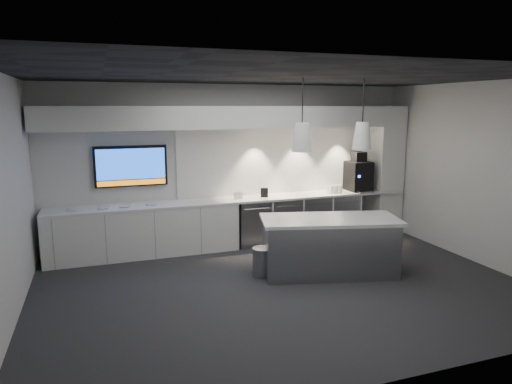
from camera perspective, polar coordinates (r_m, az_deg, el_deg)
name	(u,v)px	position (r m, az deg, el deg)	size (l,w,h in m)	color
floor	(283,287)	(6.81, 3.43, -11.75)	(7.00, 7.00, 0.00)	#28282A
ceiling	(286,76)	(6.31, 3.74, 14.33)	(7.00, 7.00, 0.00)	black
wall_back	(234,165)	(8.72, -2.81, 3.44)	(7.00, 7.00, 0.00)	silver
wall_front	(393,231)	(4.25, 16.77, -4.70)	(7.00, 7.00, 0.00)	silver
wall_left	(4,203)	(6.00, -28.99, -1.20)	(7.00, 7.00, 0.00)	silver
wall_right	(480,174)	(8.38, 26.24, 2.05)	(7.00, 7.00, 0.00)	silver
back_counter	(239,200)	(8.52, -2.15, -0.96)	(6.80, 0.65, 0.04)	white
left_base_cabinets	(144,231)	(8.29, -13.80, -4.79)	(3.30, 0.63, 0.86)	white
fridge_unit_a	(252,222)	(8.69, -0.55, -3.79)	(0.60, 0.61, 0.85)	gray
fridge_unit_b	(282,220)	(8.91, 3.30, -3.45)	(0.60, 0.61, 0.85)	gray
fridge_unit_c	(311,217)	(9.16, 6.95, -3.12)	(0.60, 0.61, 0.85)	gray
fridge_unit_d	(339,215)	(9.45, 10.38, -2.79)	(0.60, 0.61, 0.85)	gray
backsplash	(292,160)	(9.11, 4.50, 4.04)	(4.60, 0.03, 1.30)	white
soffit	(238,117)	(8.37, -2.27, 9.32)	(6.90, 0.60, 0.40)	white
column	(385,170)	(9.88, 15.84, 2.72)	(0.55, 0.55, 2.60)	white
wall_tv	(131,166)	(8.33, -15.35, 3.14)	(1.25, 0.07, 0.72)	black
island	(329,246)	(7.25, 9.15, -6.65)	(2.28, 1.40, 0.90)	gray
bin	(263,262)	(7.15, 0.83, -8.71)	(0.32, 0.32, 0.44)	gray
coffee_machine	(358,175)	(9.54, 12.67, 2.14)	(0.44, 0.61, 0.79)	black
sign_black	(264,193)	(8.62, 1.05, -0.08)	(0.14, 0.02, 0.18)	black
sign_white	(238,196)	(8.43, -2.25, -0.46)	(0.18, 0.02, 0.14)	white
cup_cluster	(335,189)	(9.18, 9.81, 0.35)	(0.28, 0.18, 0.15)	white
tray_a	(72,210)	(8.10, -22.02, -2.12)	(0.16, 0.16, 0.03)	#B8B8B8
tray_b	(104,208)	(8.09, -18.52, -1.91)	(0.16, 0.16, 0.03)	#B8B8B8
tray_c	(125,206)	(8.11, -16.07, -1.74)	(0.16, 0.16, 0.03)	#B8B8B8
tray_d	(151,204)	(8.17, -12.95, -1.50)	(0.16, 0.16, 0.03)	#B8B8B8
pendant_left	(302,137)	(6.72, 5.76, 6.84)	(0.29, 0.29, 1.12)	white
pendant_right	(362,136)	(7.20, 13.11, 6.87)	(0.29, 0.29, 1.12)	white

